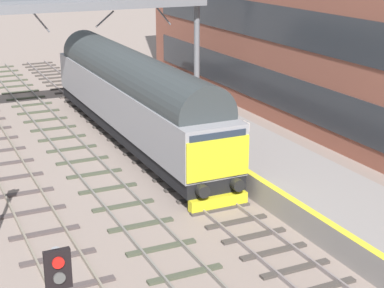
{
  "coord_description": "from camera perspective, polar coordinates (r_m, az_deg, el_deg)",
  "views": [
    {
      "loc": [
        -10.37,
        -23.24,
        9.87
      ],
      "look_at": [
        0.2,
        -0.86,
        1.78
      ],
      "focal_mm": 58.1,
      "sensor_mm": 36.0,
      "label": 1
    }
  ],
  "objects": [
    {
      "name": "platform_number_sign",
      "position": [
        25.36,
        5.0,
        0.64
      ],
      "size": [
        0.1,
        0.44,
        1.93
      ],
      "color": "slate",
      "rests_on": "station_platform"
    },
    {
      "name": "track_main",
      "position": [
        27.28,
        -1.15,
        -2.99
      ],
      "size": [
        2.5,
        60.0,
        0.15
      ],
      "color": "gray",
      "rests_on": "ground"
    },
    {
      "name": "track_adjacent_far_west",
      "position": [
        25.51,
        -14.84,
        -5.16
      ],
      "size": [
        2.5,
        60.0,
        0.15
      ],
      "color": "gray",
      "rests_on": "ground"
    },
    {
      "name": "ground_plane",
      "position": [
        27.3,
        -1.15,
        -3.1
      ],
      "size": [
        140.0,
        140.0,
        0.0
      ],
      "primitive_type": "plane",
      "color": "gray",
      "rests_on": "ground"
    },
    {
      "name": "diesel_locomotive",
      "position": [
        31.72,
        -5.5,
        4.56
      ],
      "size": [
        2.74,
        19.25,
        4.68
      ],
      "color": "black",
      "rests_on": "ground"
    },
    {
      "name": "track_adjacent_west",
      "position": [
        26.21,
        -7.73,
        -4.06
      ],
      "size": [
        2.5,
        60.0,
        0.15
      ],
      "color": "slate",
      "rests_on": "ground"
    },
    {
      "name": "station_platform",
      "position": [
        28.69,
        5.42,
        -1.04
      ],
      "size": [
        4.0,
        44.0,
        1.01
      ],
      "color": "gray",
      "rests_on": "ground"
    },
    {
      "name": "overhead_footbridge",
      "position": [
        36.38,
        -10.85,
        11.91
      ],
      "size": [
        15.89,
        2.0,
        6.7
      ],
      "color": "slate",
      "rests_on": "ground"
    }
  ]
}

